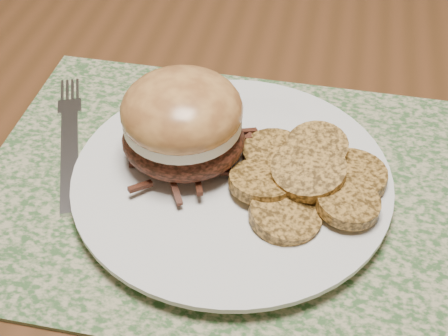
# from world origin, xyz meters

# --- Properties ---
(dining_table) EXTENTS (1.50, 0.90, 0.75)m
(dining_table) POSITION_xyz_m (0.00, 0.00, 0.67)
(dining_table) COLOR #583119
(dining_table) RESTS_ON ground
(placemat) EXTENTS (0.45, 0.33, 0.00)m
(placemat) POSITION_xyz_m (0.04, -0.26, 0.75)
(placemat) COLOR #395E30
(placemat) RESTS_ON dining_table
(dinner_plate) EXTENTS (0.26, 0.26, 0.02)m
(dinner_plate) POSITION_xyz_m (0.03, -0.25, 0.76)
(dinner_plate) COLOR white
(dinner_plate) RESTS_ON placemat
(pork_sandwich) EXTENTS (0.11, 0.10, 0.08)m
(pork_sandwich) POSITION_xyz_m (-0.01, -0.24, 0.81)
(pork_sandwich) COLOR black
(pork_sandwich) RESTS_ON dinner_plate
(roasted_potatoes) EXTENTS (0.15, 0.15, 0.03)m
(roasted_potatoes) POSITION_xyz_m (0.10, -0.26, 0.78)
(roasted_potatoes) COLOR #AF7B33
(roasted_potatoes) RESTS_ON dinner_plate
(fork) EXTENTS (0.09, 0.19, 0.00)m
(fork) POSITION_xyz_m (-0.13, -0.22, 0.76)
(fork) COLOR #B9B9C0
(fork) RESTS_ON placemat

